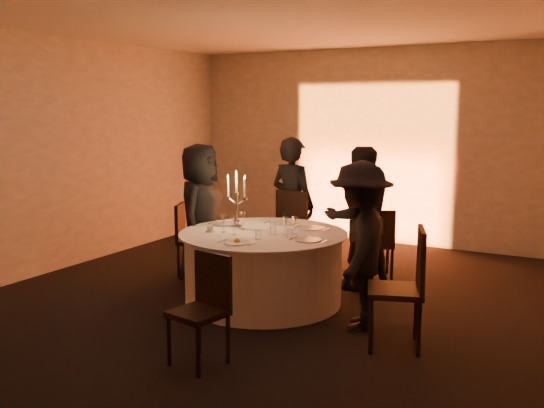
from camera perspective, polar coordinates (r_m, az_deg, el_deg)
The scene contains 30 objects.
floor at distance 6.68m, azimuth -0.82°, elevation -9.18°, with size 7.00×7.00×0.00m, color black.
ceiling at distance 6.41m, azimuth -0.88°, elevation 17.23°, with size 7.00×7.00×0.00m, color silver.
wall_back at distance 9.57m, azimuth 9.42°, elevation 5.40°, with size 7.00×7.00×0.00m, color #9E9A93.
wall_left at distance 8.25m, azimuth -19.45°, elevation 4.44°, with size 7.00×7.00×0.00m, color #9E9A93.
uplighter_fixture at distance 9.49m, azimuth 8.60°, elevation -3.46°, with size 0.25×0.12×0.10m, color black.
banquet_table at distance 6.57m, azimuth -0.83°, elevation -5.99°, with size 1.80×1.80×0.77m.
chair_left at distance 7.68m, azimuth -7.86°, elevation -2.92°, with size 0.52×0.52×0.90m.
chair_back_left at distance 7.70m, azimuth 2.36°, elevation -2.08°, with size 0.53×0.53×1.06m.
chair_back_right at distance 7.54m, azimuth 9.93°, elevation -3.35°, with size 0.51×0.51×0.87m.
chair_right at distance 5.41m, azimuth 12.49°, elevation -7.07°, with size 0.59×0.59×1.07m.
chair_front at distance 5.06m, azimuth -6.37°, elevation -9.18°, with size 0.46×0.47×0.91m.
guest_left at distance 7.23m, azimuth -6.78°, elevation -0.98°, with size 0.82×0.53×1.68m, color black.
guest_back_left at distance 7.70m, azimuth 1.95°, elevation -0.11°, with size 0.63×0.41×1.73m, color black.
guest_back_right at distance 7.04m, azimuth 8.18°, elevation -1.34°, with size 0.81×0.63×1.66m, color black.
guest_right at distance 5.79m, azimuth 8.27°, elevation -3.89°, with size 1.03×0.59×1.60m, color black.
plate_left at distance 6.93m, azimuth -4.47°, elevation -1.89°, with size 0.36×0.27×0.01m.
plate_back_left at distance 6.96m, azimuth 0.79°, elevation -1.81°, with size 0.35×0.26×0.01m.
plate_back_right at distance 6.69m, azimuth 3.76°, elevation -2.28°, with size 0.35×0.29×0.01m.
plate_right at distance 6.09m, azimuth 3.45°, elevation -3.40°, with size 0.36×0.26×0.01m.
plate_front at distance 5.97m, azimuth -3.31°, elevation -3.54°, with size 0.36×0.26×0.08m.
coffee_cup at distance 6.54m, azimuth -5.82°, elevation -2.36°, with size 0.11×0.11×0.07m.
candelabra at distance 6.70m, azimuth -3.36°, elevation -0.36°, with size 0.27×0.13×0.64m.
wine_glass_a at distance 6.63m, azimuth -2.75°, elevation -1.22°, with size 0.07×0.07×0.19m.
wine_glass_b at distance 6.35m, azimuth 2.14°, elevation -1.66°, with size 0.07×0.07×0.19m.
wine_glass_c at distance 6.33m, azimuth -3.58°, elevation -1.72°, with size 0.07×0.07×0.19m.
wine_glass_d at distance 6.34m, azimuth 1.27°, elevation -1.68°, with size 0.07×0.07×0.19m.
wine_glass_e at distance 6.49m, azimuth -4.58°, elevation -1.47°, with size 0.07×0.07×0.19m.
tumbler_a at distance 6.20m, azimuth 1.67°, elevation -2.81°, with size 0.07×0.07×0.09m, color silver.
tumbler_b at distance 6.35m, azimuth 0.07°, elevation -2.52°, with size 0.07×0.07×0.09m, color silver.
tumbler_c at distance 6.13m, azimuth -1.29°, elevation -2.93°, with size 0.07×0.07×0.09m, color silver.
Camera 1 is at (3.08, -5.54, 2.09)m, focal length 40.00 mm.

